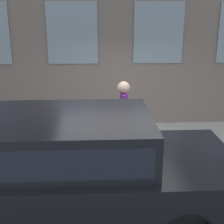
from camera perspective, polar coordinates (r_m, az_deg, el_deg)
ground_plane at (r=6.20m, az=2.09°, el=-11.64°), size 80.00×80.00×0.00m
sidewalk at (r=7.29m, az=1.24°, el=-6.17°), size 2.52×60.00×0.18m
fire_hydrant at (r=6.34m, az=-2.13°, el=-5.58°), size 0.28×0.41×0.70m
person at (r=6.39m, az=2.11°, el=0.17°), size 0.38×0.25×1.56m
parked_car_charcoal_near at (r=4.65m, az=-7.66°, el=-9.50°), size 1.97×4.85×1.67m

